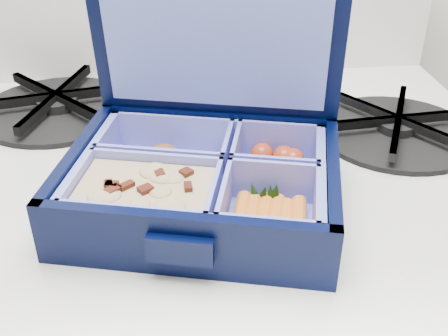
{
  "coord_description": "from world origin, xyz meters",
  "views": [
    {
      "loc": [
        0.13,
        1.19,
        1.19
      ],
      "look_at": [
        0.17,
        1.62,
        0.93
      ],
      "focal_mm": 45.0,
      "sensor_mm": 36.0,
      "label": 1
    }
  ],
  "objects": [
    {
      "name": "bento_box",
      "position": [
        0.15,
        1.6,
        0.92
      ],
      "size": [
        0.27,
        0.24,
        0.06
      ],
      "primitive_type": null,
      "rotation": [
        0.0,
        0.0,
        -0.25
      ],
      "color": "black",
      "rests_on": "stove"
    },
    {
      "name": "burner_grate",
      "position": [
        0.38,
        1.72,
        0.9
      ],
      "size": [
        0.19,
        0.19,
        0.03
      ],
      "primitive_type": "cylinder",
      "rotation": [
        0.0,
        0.0,
        0.08
      ],
      "color": "black",
      "rests_on": "stove"
    },
    {
      "name": "burner_grate_rear",
      "position": [
        -0.01,
        1.82,
        0.9
      ],
      "size": [
        0.22,
        0.22,
        0.02
      ],
      "primitive_type": "cylinder",
      "rotation": [
        0.0,
        0.0,
        0.2
      ],
      "color": "black",
      "rests_on": "stove"
    },
    {
      "name": "fork",
      "position": [
        0.24,
        1.75,
        0.89
      ],
      "size": [
        0.09,
        0.16,
        0.01
      ],
      "primitive_type": null,
      "rotation": [
        0.0,
        0.0,
        -0.42
      ],
      "color": "silver",
      "rests_on": "stove"
    }
  ]
}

